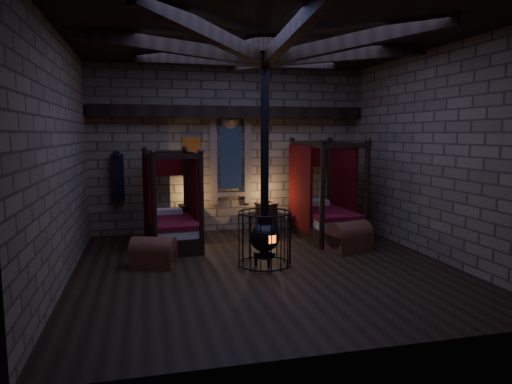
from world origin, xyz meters
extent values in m
cube|color=black|center=(0.00, 0.00, 0.00)|extent=(7.00, 7.00, 0.01)
cube|color=#847054|center=(0.00, 3.50, 2.10)|extent=(7.00, 0.02, 4.20)
cube|color=#847054|center=(0.00, -3.50, 2.10)|extent=(7.00, 0.02, 4.20)
cube|color=#847054|center=(-3.50, 0.00, 2.10)|extent=(0.02, 7.00, 4.20)
cube|color=#847054|center=(3.50, 0.00, 2.10)|extent=(0.02, 7.00, 4.20)
cube|color=black|center=(0.00, 0.00, 4.20)|extent=(7.00, 7.00, 0.01)
cube|color=black|center=(0.00, 3.32, 3.05)|extent=(6.86, 0.35, 0.30)
cylinder|color=black|center=(0.00, 0.00, 4.05)|extent=(0.70, 0.70, 0.25)
cube|color=black|center=(0.00, 3.45, 1.90)|extent=(0.55, 0.04, 1.60)
cube|color=maroon|center=(-1.00, 3.46, 2.10)|extent=(0.45, 0.03, 0.65)
cube|color=black|center=(-2.80, 3.34, 1.45)|extent=(0.30, 0.10, 1.15)
cube|color=black|center=(2.80, 3.34, 1.45)|extent=(0.30, 0.10, 1.15)
cube|color=black|center=(-1.60, 2.06, 0.17)|extent=(1.19, 2.07, 0.34)
cube|color=beige|center=(-1.60, 2.06, 0.44)|extent=(1.06, 1.90, 0.21)
cube|color=maroon|center=(-1.60, 2.06, 0.57)|extent=(1.12, 1.95, 0.10)
cube|color=beige|center=(-1.66, 2.78, 0.67)|extent=(0.69, 0.39, 0.13)
cube|color=#4F0607|center=(-1.68, 3.04, 1.77)|extent=(1.05, 0.13, 0.53)
cylinder|color=black|center=(-2.00, 1.07, 1.05)|extent=(0.11, 0.11, 2.10)
cylinder|color=black|center=(-2.15, 2.97, 1.05)|extent=(0.11, 0.11, 2.10)
cylinder|color=black|center=(-1.04, 1.15, 1.05)|extent=(0.11, 0.11, 2.10)
cylinder|color=black|center=(-1.20, 3.05, 1.05)|extent=(0.11, 0.11, 2.10)
cube|color=#4F0607|center=(-2.13, 2.31, 1.10)|extent=(0.17, 1.43, 1.86)
cube|color=#4F0607|center=(-1.12, 2.39, 1.10)|extent=(0.17, 1.43, 1.86)
cube|color=black|center=(2.08, 2.07, 0.19)|extent=(1.14, 2.19, 0.38)
cube|color=beige|center=(2.08, 2.07, 0.48)|extent=(1.02, 2.02, 0.23)
cube|color=maroon|center=(2.08, 2.07, 0.63)|extent=(1.08, 2.06, 0.11)
cube|color=beige|center=(2.07, 2.86, 0.74)|extent=(0.74, 0.37, 0.15)
cube|color=#4F0607|center=(2.07, 3.15, 1.94)|extent=(1.16, 0.06, 0.58)
cylinder|color=black|center=(1.55, 1.01, 1.16)|extent=(0.12, 0.12, 2.31)
cylinder|color=black|center=(1.55, 3.11, 1.16)|extent=(0.12, 0.12, 2.31)
cylinder|color=black|center=(2.60, 1.02, 1.16)|extent=(0.12, 0.12, 2.31)
cylinder|color=black|center=(2.60, 3.12, 1.16)|extent=(0.12, 0.12, 2.31)
cube|color=#4F0607|center=(1.52, 2.38, 1.21)|extent=(0.07, 1.58, 2.05)
cube|color=#4F0607|center=(2.63, 2.38, 1.21)|extent=(0.07, 1.58, 2.05)
cube|color=brown|center=(-2.04, 0.52, 0.17)|extent=(0.92, 0.73, 0.33)
cylinder|color=brown|center=(-2.04, 0.52, 0.33)|extent=(0.92, 0.73, 0.49)
cube|color=olive|center=(-2.39, 0.64, 0.17)|extent=(0.22, 0.50, 0.35)
cube|color=olive|center=(-1.69, 0.39, 0.17)|extent=(0.22, 0.50, 0.35)
cube|color=brown|center=(2.08, 0.75, 0.19)|extent=(1.02, 0.79, 0.37)
cylinder|color=brown|center=(2.08, 0.75, 0.37)|extent=(1.02, 0.79, 0.55)
cube|color=olive|center=(1.68, 0.63, 0.19)|extent=(0.22, 0.56, 0.39)
cube|color=olive|center=(2.48, 0.87, 0.19)|extent=(0.22, 0.56, 0.39)
cube|color=black|center=(-1.12, 3.08, 0.37)|extent=(0.47, 0.45, 0.73)
cube|color=black|center=(-1.12, 3.08, 0.75)|extent=(0.51, 0.49, 0.04)
cylinder|color=olive|center=(-1.12, 3.08, 0.86)|extent=(0.10, 0.10, 0.17)
cube|color=black|center=(0.84, 3.02, 0.36)|extent=(0.51, 0.49, 0.71)
cube|color=black|center=(0.84, 3.02, 0.73)|extent=(0.56, 0.54, 0.04)
cube|color=brown|center=(0.84, 3.02, 0.79)|extent=(0.21, 0.17, 0.05)
cylinder|color=black|center=(0.02, 0.10, 0.23)|extent=(0.41, 0.41, 0.10)
sphere|color=black|center=(0.02, 0.10, 0.57)|extent=(0.58, 0.58, 0.58)
cylinder|color=black|center=(0.02, 0.10, 0.88)|extent=(0.29, 0.29, 0.14)
cube|color=#FF5914|center=(0.10, -0.17, 0.57)|extent=(0.14, 0.06, 0.14)
cylinder|color=black|center=(0.02, 0.10, 2.49)|extent=(0.16, 0.16, 3.12)
torus|color=black|center=(0.02, 0.10, 0.04)|extent=(1.02, 1.02, 0.03)
torus|color=black|center=(0.02, 0.10, 1.03)|extent=(1.02, 1.02, 0.03)
camera|label=1|loc=(-2.16, -8.11, 2.51)|focal=32.00mm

